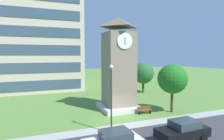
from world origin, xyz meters
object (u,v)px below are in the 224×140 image
park_bench (144,110)px  tree_by_building (172,79)px  clock_tower (119,68)px  tree_streetside (143,73)px  parked_car_black (183,130)px  street_lamp (111,91)px

park_bench → tree_by_building: tree_by_building is taller
clock_tower → tree_streetside: clock_tower is taller
clock_tower → park_bench: 6.07m
tree_by_building → tree_streetside: bearing=75.6°
parked_car_black → street_lamp: bearing=144.2°
tree_streetside → parked_car_black: tree_streetside is taller
clock_tower → street_lamp: 7.95m
park_bench → tree_streetside: 13.75m
park_bench → street_lamp: 7.83m
tree_streetside → park_bench: bearing=-119.7°
clock_tower → street_lamp: bearing=-118.1°
park_bench → parked_car_black: 7.63m
clock_tower → tree_streetside: (8.79, 8.72, -1.63)m
park_bench → parked_car_black: size_ratio=0.41×
tree_streetside → tree_by_building: (-3.14, -12.27, 0.44)m
clock_tower → street_lamp: clock_tower is taller
street_lamp → tree_streetside: (12.47, 15.60, -0.11)m
park_bench → tree_streetside: bearing=60.3°
street_lamp → parked_car_black: bearing=-35.8°
street_lamp → tree_streetside: size_ratio=1.08×
street_lamp → parked_car_black: street_lamp is taller
clock_tower → street_lamp: (-3.67, -6.88, -1.52)m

